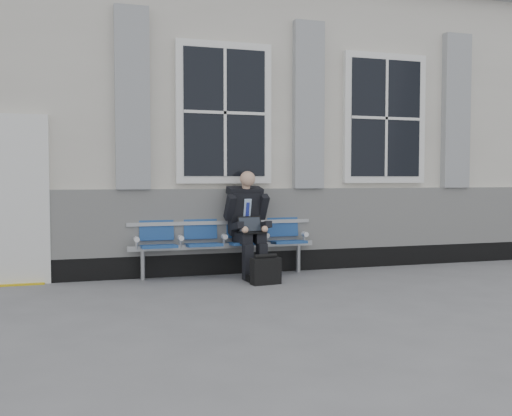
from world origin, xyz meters
name	(u,v)px	position (x,y,z in m)	size (l,w,h in m)	color
ground	(416,284)	(0.00, 0.00, 0.00)	(70.00, 70.00, 0.00)	slate
station_building	(311,130)	(-0.02, 3.47, 2.22)	(14.40, 4.40, 4.49)	beige
bench	(223,236)	(-2.20, 1.32, 0.55)	(2.60, 0.47, 0.91)	#9EA0A3
businessman	(247,220)	(-1.89, 1.19, 0.78)	(0.60, 0.80, 1.44)	black
briefcase	(266,270)	(-1.84, 0.55, 0.18)	(0.39, 0.20, 0.39)	black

